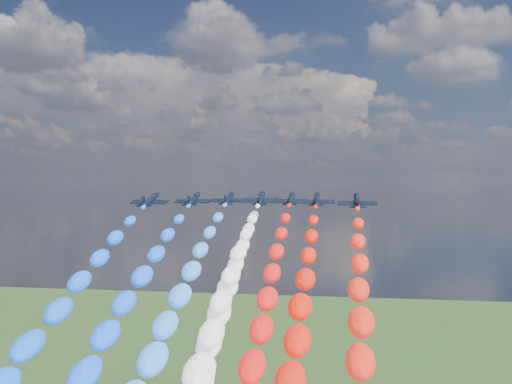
# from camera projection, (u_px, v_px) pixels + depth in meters

# --- Properties ---
(jet_0) EXTENTS (10.03, 13.44, 6.36)m
(jet_0) POSITION_uv_depth(u_px,v_px,m) (150.00, 200.00, 150.01)
(jet_0) COLOR black
(trail_0) EXTENTS (6.30, 119.24, 55.10)m
(trail_0) POSITION_uv_depth(u_px,v_px,m) (16.00, 383.00, 89.50)
(trail_0) COLOR blue
(jet_1) EXTENTS (9.62, 13.14, 6.36)m
(jet_1) POSITION_uv_depth(u_px,v_px,m) (194.00, 199.00, 156.72)
(jet_1) COLOR black
(trail_1) EXTENTS (6.30, 119.24, 55.10)m
(trail_1) POSITION_uv_depth(u_px,v_px,m) (96.00, 369.00, 96.22)
(trail_1) COLOR blue
(jet_2) EXTENTS (9.79, 13.26, 6.36)m
(jet_2) POSITION_uv_depth(u_px,v_px,m) (229.00, 199.00, 164.08)
(jet_2) COLOR black
(trail_2) EXTENTS (6.30, 119.24, 55.10)m
(trail_2) POSITION_uv_depth(u_px,v_px,m) (158.00, 356.00, 103.57)
(trail_2) COLOR #2C7AEA
(jet_3) EXTENTS (10.44, 13.72, 6.36)m
(jet_3) POSITION_uv_depth(u_px,v_px,m) (261.00, 199.00, 157.69)
(jet_3) COLOR black
(trail_3) EXTENTS (6.30, 119.24, 55.10)m
(trail_3) POSITION_uv_depth(u_px,v_px,m) (205.00, 367.00, 97.19)
(trail_3) COLOR white
(jet_4) EXTENTS (9.75, 13.23, 6.36)m
(jet_4) POSITION_uv_depth(u_px,v_px,m) (261.00, 198.00, 173.47)
(jet_4) COLOR black
(trail_4) EXTENTS (6.30, 119.24, 55.10)m
(trail_4) POSITION_uv_depth(u_px,v_px,m) (214.00, 342.00, 112.97)
(trail_4) COLOR white
(jet_5) EXTENTS (9.59, 13.12, 6.36)m
(jet_5) POSITION_uv_depth(u_px,v_px,m) (291.00, 199.00, 160.55)
(jet_5) COLOR black
(trail_5) EXTENTS (6.30, 119.24, 55.10)m
(trail_5) POSITION_uv_depth(u_px,v_px,m) (256.00, 362.00, 100.04)
(trail_5) COLOR red
(jet_6) EXTENTS (9.65, 13.16, 6.36)m
(jet_6) POSITION_uv_depth(u_px,v_px,m) (317.00, 200.00, 153.40)
(jet_6) COLOR black
(trail_6) EXTENTS (6.30, 119.24, 55.10)m
(trail_6) POSITION_uv_depth(u_px,v_px,m) (295.00, 376.00, 92.90)
(trail_6) COLOR red
(jet_7) EXTENTS (10.02, 13.43, 6.36)m
(jet_7) POSITION_uv_depth(u_px,v_px,m) (357.00, 201.00, 141.99)
(jet_7) COLOR black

